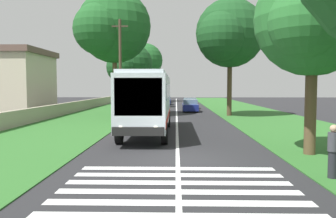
{
  "coord_description": "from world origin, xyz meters",
  "views": [
    {
      "loc": [
        -13.48,
        0.07,
        2.91
      ],
      "look_at": [
        6.55,
        0.54,
        1.6
      ],
      "focal_mm": 36.56,
      "sensor_mm": 36.0,
      "label": 1
    }
  ],
  "objects_px": {
    "coach_bus": "(148,99)",
    "roadside_tree_left_0": "(145,61)",
    "trailing_car_1": "(190,104)",
    "roadside_tree_right_0": "(310,21)",
    "trailing_car_0": "(190,106)",
    "roadside_tree_left_2": "(129,66)",
    "roadside_building": "(4,80)",
    "trailing_car_2": "(165,101)",
    "roadside_tree_right_1": "(228,35)",
    "roadside_tree_left_1": "(112,28)",
    "utility_pole": "(120,68)",
    "pedestrian": "(333,151)",
    "trailing_car_3": "(165,99)"
  },
  "relations": [
    {
      "from": "trailing_car_0",
      "to": "trailing_car_3",
      "type": "distance_m",
      "value": 22.91
    },
    {
      "from": "roadside_tree_left_2",
      "to": "roadside_building",
      "type": "xyz_separation_m",
      "value": [
        -7.62,
        13.57,
        -2.13
      ]
    },
    {
      "from": "trailing_car_2",
      "to": "roadside_tree_left_0",
      "type": "height_order",
      "value": "roadside_tree_left_0"
    },
    {
      "from": "trailing_car_2",
      "to": "roadside_tree_left_0",
      "type": "bearing_deg",
      "value": 22.0
    },
    {
      "from": "trailing_car_0",
      "to": "utility_pole",
      "type": "relative_size",
      "value": 0.5
    },
    {
      "from": "roadside_tree_left_1",
      "to": "trailing_car_3",
      "type": "bearing_deg",
      "value": -8.28
    },
    {
      "from": "coach_bus",
      "to": "roadside_tree_right_0",
      "type": "distance_m",
      "value": 10.37
    },
    {
      "from": "coach_bus",
      "to": "trailing_car_1",
      "type": "distance_m",
      "value": 24.71
    },
    {
      "from": "trailing_car_3",
      "to": "utility_pole",
      "type": "distance_m",
      "value": 33.43
    },
    {
      "from": "coach_bus",
      "to": "trailing_car_0",
      "type": "xyz_separation_m",
      "value": [
        18.84,
        -3.39,
        -1.48
      ]
    },
    {
      "from": "roadside_tree_right_1",
      "to": "trailing_car_1",
      "type": "bearing_deg",
      "value": 15.66
    },
    {
      "from": "coach_bus",
      "to": "roadside_tree_left_0",
      "type": "bearing_deg",
      "value": 5.44
    },
    {
      "from": "roadside_tree_right_0",
      "to": "roadside_tree_right_1",
      "type": "xyz_separation_m",
      "value": [
        19.34,
        0.51,
        2.32
      ]
    },
    {
      "from": "roadside_tree_left_2",
      "to": "roadside_building",
      "type": "relative_size",
      "value": 0.9
    },
    {
      "from": "trailing_car_2",
      "to": "roadside_tree_right_1",
      "type": "xyz_separation_m",
      "value": [
        -21.38,
        -6.82,
        7.29
      ]
    },
    {
      "from": "utility_pole",
      "to": "pedestrian",
      "type": "distance_m",
      "value": 21.4
    },
    {
      "from": "coach_bus",
      "to": "roadside_building",
      "type": "xyz_separation_m",
      "value": [
        18.24,
        18.27,
        1.49
      ]
    },
    {
      "from": "utility_pole",
      "to": "pedestrian",
      "type": "height_order",
      "value": "utility_pole"
    },
    {
      "from": "roadside_tree_left_2",
      "to": "utility_pole",
      "type": "distance_m",
      "value": 17.62
    },
    {
      "from": "trailing_car_0",
      "to": "utility_pole",
      "type": "distance_m",
      "value": 12.89
    },
    {
      "from": "roadside_tree_left_0",
      "to": "roadside_tree_right_0",
      "type": "distance_m",
      "value": 52.58
    },
    {
      "from": "trailing_car_1",
      "to": "roadside_tree_left_2",
      "type": "distance_m",
      "value": 9.83
    },
    {
      "from": "roadside_tree_left_2",
      "to": "coach_bus",
      "type": "bearing_deg",
      "value": -169.7
    },
    {
      "from": "roadside_tree_right_1",
      "to": "roadside_tree_left_1",
      "type": "bearing_deg",
      "value": 92.85
    },
    {
      "from": "trailing_car_1",
      "to": "roadside_tree_right_0",
      "type": "bearing_deg",
      "value": -173.09
    },
    {
      "from": "pedestrian",
      "to": "roadside_tree_left_0",
      "type": "bearing_deg",
      "value": 11.2
    },
    {
      "from": "roadside_tree_left_1",
      "to": "roadside_tree_right_1",
      "type": "distance_m",
      "value": 11.34
    },
    {
      "from": "trailing_car_1",
      "to": "roadside_tree_left_1",
      "type": "relative_size",
      "value": 0.35
    },
    {
      "from": "pedestrian",
      "to": "trailing_car_2",
      "type": "bearing_deg",
      "value": 8.49
    },
    {
      "from": "utility_pole",
      "to": "trailing_car_2",
      "type": "bearing_deg",
      "value": -6.74
    },
    {
      "from": "roadside_tree_right_0",
      "to": "trailing_car_0",
      "type": "bearing_deg",
      "value": 8.82
    },
    {
      "from": "trailing_car_2",
      "to": "roadside_tree_left_0",
      "type": "relative_size",
      "value": 0.39
    },
    {
      "from": "trailing_car_3",
      "to": "trailing_car_2",
      "type": "bearing_deg",
      "value": -177.98
    },
    {
      "from": "roadside_tree_right_0",
      "to": "roadside_tree_left_2",
      "type": "bearing_deg",
      "value": 20.39
    },
    {
      "from": "utility_pole",
      "to": "pedestrian",
      "type": "bearing_deg",
      "value": -152.55
    },
    {
      "from": "trailing_car_2",
      "to": "trailing_car_0",
      "type": "bearing_deg",
      "value": -167.57
    },
    {
      "from": "trailing_car_1",
      "to": "roadside_tree_right_1",
      "type": "bearing_deg",
      "value": -164.34
    },
    {
      "from": "trailing_car_1",
      "to": "roadside_tree_right_0",
      "type": "relative_size",
      "value": 0.53
    },
    {
      "from": "roadside_tree_left_1",
      "to": "utility_pole",
      "type": "bearing_deg",
      "value": -160.05
    },
    {
      "from": "trailing_car_0",
      "to": "roadside_tree_left_2",
      "type": "bearing_deg",
      "value": 49.04
    },
    {
      "from": "trailing_car_2",
      "to": "roadside_tree_left_2",
      "type": "relative_size",
      "value": 0.48
    },
    {
      "from": "roadside_tree_left_2",
      "to": "roadside_building",
      "type": "distance_m",
      "value": 15.71
    },
    {
      "from": "roadside_tree_left_1",
      "to": "coach_bus",
      "type": "bearing_deg",
      "value": -159.91
    },
    {
      "from": "roadside_tree_left_1",
      "to": "pedestrian",
      "type": "height_order",
      "value": "roadside_tree_left_1"
    },
    {
      "from": "trailing_car_3",
      "to": "roadside_tree_left_1",
      "type": "bearing_deg",
      "value": 171.72
    },
    {
      "from": "roadside_tree_left_0",
      "to": "pedestrian",
      "type": "distance_m",
      "value": 56.63
    },
    {
      "from": "coach_bus",
      "to": "trailing_car_2",
      "type": "distance_m",
      "value": 34.28
    },
    {
      "from": "trailing_car_2",
      "to": "pedestrian",
      "type": "xyz_separation_m",
      "value": [
        -44.61,
        -6.66,
        0.24
      ]
    },
    {
      "from": "roadside_tree_right_0",
      "to": "trailing_car_2",
      "type": "bearing_deg",
      "value": 10.19
    },
    {
      "from": "roadside_tree_left_0",
      "to": "trailing_car_1",
      "type": "bearing_deg",
      "value": -158.96
    }
  ]
}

